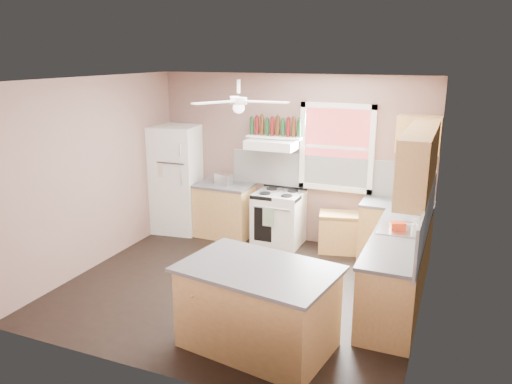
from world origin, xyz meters
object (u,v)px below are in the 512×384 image
at_px(refrigerator, 177,179).
at_px(stove, 279,218).
at_px(toaster, 224,179).
at_px(cart, 339,232).
at_px(island, 258,309).

bearing_deg(refrigerator, stove, -6.58).
height_order(toaster, cart, toaster).
bearing_deg(cart, refrigerator, 168.43).
distance_m(refrigerator, island, 3.93).
relative_size(refrigerator, stove, 2.13).
relative_size(stove, island, 0.58).
xyz_separation_m(refrigerator, cart, (2.85, 0.09, -0.61)).
xyz_separation_m(toaster, stove, (0.97, 0.01, -0.56)).
bearing_deg(toaster, stove, 16.15).
distance_m(cart, island, 2.93).
height_order(stove, cart, stove).
bearing_deg(refrigerator, toaster, -6.17).
relative_size(toaster, cart, 0.45).
height_order(refrigerator, cart, refrigerator).
bearing_deg(island, cart, 95.56).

